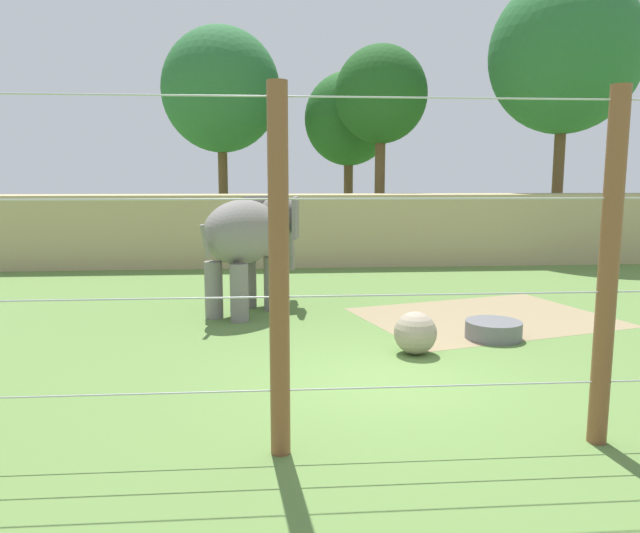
# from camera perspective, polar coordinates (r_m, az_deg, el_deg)

# --- Properties ---
(ground_plane) EXTENTS (120.00, 120.00, 0.00)m
(ground_plane) POSITION_cam_1_polar(r_m,az_deg,el_deg) (9.82, 6.46, -10.50)
(ground_plane) COLOR #5B7F3D
(dirt_patch) EXTENTS (6.18, 5.23, 0.01)m
(dirt_patch) POSITION_cam_1_polar(r_m,az_deg,el_deg) (14.38, 15.15, -4.60)
(dirt_patch) COLOR #937F5B
(dirt_patch) RESTS_ON ground
(embankment_wall) EXTENTS (36.00, 1.80, 2.52)m
(embankment_wall) POSITION_cam_1_polar(r_m,az_deg,el_deg) (21.94, 0.29, 3.47)
(embankment_wall) COLOR tan
(embankment_wall) RESTS_ON ground
(elephant) EXTENTS (2.69, 3.26, 2.70)m
(elephant) POSITION_cam_1_polar(r_m,az_deg,el_deg) (14.28, -6.54, 2.83)
(elephant) COLOR gray
(elephant) RESTS_ON ground
(enrichment_ball) EXTENTS (0.77, 0.77, 0.77)m
(enrichment_ball) POSITION_cam_1_polar(r_m,az_deg,el_deg) (11.15, 8.89, -6.15)
(enrichment_ball) COLOR gray
(enrichment_ball) RESTS_ON ground
(cable_fence) EXTENTS (12.00, 0.23, 4.19)m
(cable_fence) POSITION_cam_1_polar(r_m,az_deg,el_deg) (7.05, 11.09, -0.53)
(cable_fence) COLOR brown
(cable_fence) RESTS_ON ground
(water_tub) EXTENTS (1.10, 1.10, 0.35)m
(water_tub) POSITION_cam_1_polar(r_m,az_deg,el_deg) (12.56, 15.88, -5.68)
(water_tub) COLOR slate
(water_tub) RESTS_ON ground
(tree_far_left) EXTENTS (5.94, 5.94, 11.07)m
(tree_far_left) POSITION_cam_1_polar(r_m,az_deg,el_deg) (27.43, 21.89, 17.86)
(tree_far_left) COLOR brown
(tree_far_left) RESTS_ON ground
(tree_left_of_centre) EXTENTS (3.92, 3.92, 8.64)m
(tree_left_of_centre) POSITION_cam_1_polar(r_m,az_deg,el_deg) (26.94, 5.71, 15.57)
(tree_left_of_centre) COLOR brown
(tree_left_of_centre) RESTS_ON ground
(tree_behind_wall) EXTENTS (5.45, 5.45, 9.96)m
(tree_behind_wall) POSITION_cam_1_polar(r_m,az_deg,el_deg) (29.72, -9.22, 15.92)
(tree_behind_wall) COLOR brown
(tree_behind_wall) RESTS_ON ground
(tree_right_of_centre) EXTENTS (4.21, 4.21, 8.07)m
(tree_right_of_centre) POSITION_cam_1_polar(r_m,az_deg,el_deg) (29.96, 2.70, 13.54)
(tree_right_of_centre) COLOR brown
(tree_right_of_centre) RESTS_ON ground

